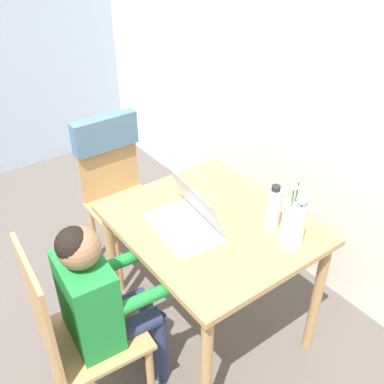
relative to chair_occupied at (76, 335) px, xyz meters
name	(u,v)px	position (x,y,z in m)	size (l,w,h in m)	color
wall_back	(315,72)	(-0.18, 1.54, 0.77)	(6.40, 0.05, 2.50)	white
dining_table	(211,239)	(-0.01, 0.73, 0.15)	(0.92, 0.79, 0.74)	tan
chair_occupied	(76,335)	(0.00, 0.00, 0.00)	(0.43, 0.43, 0.95)	tan
chair_spare	(114,171)	(-0.85, 0.65, 0.16)	(0.44, 0.40, 0.96)	tan
person_seated	(101,298)	(0.01, 0.13, 0.15)	(0.33, 0.44, 1.02)	#1E8438
laptop	(189,217)	(-0.05, 0.62, 0.31)	(0.40, 0.28, 0.23)	#B2B2B7
flower_vase	(294,222)	(0.32, 0.90, 0.38)	(0.10, 0.10, 0.34)	silver
water_bottle	(273,208)	(0.19, 0.92, 0.37)	(0.07, 0.07, 0.22)	silver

